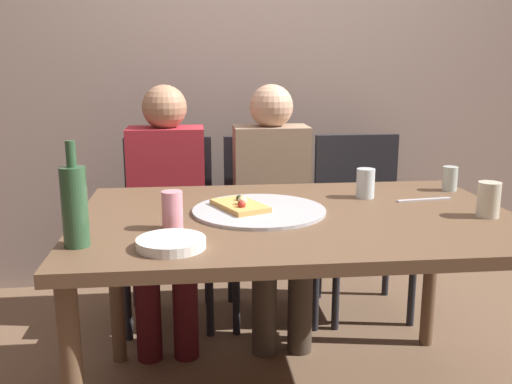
{
  "coord_description": "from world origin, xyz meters",
  "views": [
    {
      "loc": [
        -0.35,
        -1.88,
        1.28
      ],
      "look_at": [
        -0.13,
        0.14,
        0.81
      ],
      "focal_mm": 40.04,
      "sensor_mm": 36.0,
      "label": 1
    }
  ],
  "objects_px": {
    "dining_table": "(297,235)",
    "wine_glass": "(489,199)",
    "pizza_slice_last": "(240,205)",
    "guest_in_sweater": "(167,200)",
    "tumbler_near": "(365,183)",
    "guest_in_beanie": "(273,197)",
    "plate_stack": "(171,243)",
    "tumbler_far": "(450,179)",
    "chair_left": "(169,217)",
    "table_knife": "(424,200)",
    "chair_middle": "(269,214)",
    "wine_bottle": "(75,205)",
    "pizza_tray": "(259,211)",
    "soda_can": "(172,210)",
    "chair_right": "(361,212)"
  },
  "relations": [
    {
      "from": "dining_table",
      "to": "chair_left",
      "type": "xyz_separation_m",
      "value": [
        -0.48,
        0.9,
        -0.17
      ]
    },
    {
      "from": "tumbler_far",
      "to": "chair_left",
      "type": "relative_size",
      "value": 0.11
    },
    {
      "from": "table_knife",
      "to": "wine_bottle",
      "type": "bearing_deg",
      "value": -167.98
    },
    {
      "from": "tumbler_near",
      "to": "wine_glass",
      "type": "height_order",
      "value": "wine_glass"
    },
    {
      "from": "table_knife",
      "to": "chair_right",
      "type": "height_order",
      "value": "chair_right"
    },
    {
      "from": "chair_left",
      "to": "guest_in_beanie",
      "type": "height_order",
      "value": "guest_in_beanie"
    },
    {
      "from": "plate_stack",
      "to": "chair_left",
      "type": "bearing_deg",
      "value": 92.96
    },
    {
      "from": "dining_table",
      "to": "guest_in_sweater",
      "type": "relative_size",
      "value": 1.29
    },
    {
      "from": "wine_bottle",
      "to": "table_knife",
      "type": "relative_size",
      "value": 1.38
    },
    {
      "from": "wine_glass",
      "to": "plate_stack",
      "type": "bearing_deg",
      "value": -168.15
    },
    {
      "from": "chair_left",
      "to": "chair_right",
      "type": "bearing_deg",
      "value": -180.0
    },
    {
      "from": "pizza_slice_last",
      "to": "guest_in_sweater",
      "type": "bearing_deg",
      "value": 112.89
    },
    {
      "from": "pizza_tray",
      "to": "pizza_slice_last",
      "type": "relative_size",
      "value": 1.85
    },
    {
      "from": "wine_bottle",
      "to": "tumbler_far",
      "type": "relative_size",
      "value": 3.07
    },
    {
      "from": "chair_middle",
      "to": "guest_in_sweater",
      "type": "bearing_deg",
      "value": 16.69
    },
    {
      "from": "dining_table",
      "to": "chair_middle",
      "type": "xyz_separation_m",
      "value": [
        0.02,
        0.9,
        -0.17
      ]
    },
    {
      "from": "dining_table",
      "to": "pizza_tray",
      "type": "distance_m",
      "value": 0.16
    },
    {
      "from": "wine_bottle",
      "to": "soda_can",
      "type": "bearing_deg",
      "value": 28.06
    },
    {
      "from": "pizza_tray",
      "to": "pizza_slice_last",
      "type": "bearing_deg",
      "value": 166.33
    },
    {
      "from": "dining_table",
      "to": "guest_in_beanie",
      "type": "distance_m",
      "value": 0.75
    },
    {
      "from": "dining_table",
      "to": "table_knife",
      "type": "bearing_deg",
      "value": 15.75
    },
    {
      "from": "dining_table",
      "to": "chair_left",
      "type": "relative_size",
      "value": 1.68
    },
    {
      "from": "guest_in_sweater",
      "to": "guest_in_beanie",
      "type": "distance_m",
      "value": 0.5
    },
    {
      "from": "soda_can",
      "to": "guest_in_sweater",
      "type": "xyz_separation_m",
      "value": [
        -0.06,
        0.88,
        -0.18
      ]
    },
    {
      "from": "wine_bottle",
      "to": "wine_glass",
      "type": "xyz_separation_m",
      "value": [
        1.33,
        0.17,
        -0.06
      ]
    },
    {
      "from": "chair_left",
      "to": "chair_middle",
      "type": "bearing_deg",
      "value": -180.0
    },
    {
      "from": "plate_stack",
      "to": "chair_middle",
      "type": "bearing_deg",
      "value": 70.07
    },
    {
      "from": "pizza_slice_last",
      "to": "chair_middle",
      "type": "height_order",
      "value": "chair_middle"
    },
    {
      "from": "tumbler_near",
      "to": "chair_middle",
      "type": "bearing_deg",
      "value": 112.75
    },
    {
      "from": "soda_can",
      "to": "chair_left",
      "type": "height_order",
      "value": "chair_left"
    },
    {
      "from": "wine_bottle",
      "to": "guest_in_sweater",
      "type": "xyz_separation_m",
      "value": [
        0.21,
        1.02,
        -0.24
      ]
    },
    {
      "from": "plate_stack",
      "to": "table_knife",
      "type": "bearing_deg",
      "value": 26.52
    },
    {
      "from": "soda_can",
      "to": "chair_middle",
      "type": "xyz_separation_m",
      "value": [
        0.44,
        1.03,
        -0.31
      ]
    },
    {
      "from": "soda_can",
      "to": "plate_stack",
      "type": "bearing_deg",
      "value": -89.52
    },
    {
      "from": "pizza_slice_last",
      "to": "wine_bottle",
      "type": "bearing_deg",
      "value": -146.25
    },
    {
      "from": "chair_right",
      "to": "guest_in_beanie",
      "type": "xyz_separation_m",
      "value": [
        -0.48,
        -0.15,
        0.13
      ]
    },
    {
      "from": "wine_bottle",
      "to": "chair_left",
      "type": "relative_size",
      "value": 0.34
    },
    {
      "from": "guest_in_beanie",
      "to": "plate_stack",
      "type": "bearing_deg",
      "value": 67.51
    },
    {
      "from": "soda_can",
      "to": "guest_in_beanie",
      "type": "xyz_separation_m",
      "value": [
        0.44,
        0.88,
        -0.18
      ]
    },
    {
      "from": "wine_bottle",
      "to": "chair_right",
      "type": "height_order",
      "value": "wine_bottle"
    },
    {
      "from": "dining_table",
      "to": "wine_glass",
      "type": "distance_m",
      "value": 0.66
    },
    {
      "from": "wine_glass",
      "to": "table_knife",
      "type": "distance_m",
      "value": 0.28
    },
    {
      "from": "guest_in_sweater",
      "to": "wine_bottle",
      "type": "bearing_deg",
      "value": 78.6
    },
    {
      "from": "pizza_slice_last",
      "to": "chair_middle",
      "type": "bearing_deg",
      "value": 75.65
    },
    {
      "from": "soda_can",
      "to": "chair_right",
      "type": "distance_m",
      "value": 1.42
    },
    {
      "from": "wine_glass",
      "to": "chair_right",
      "type": "distance_m",
      "value": 1.05
    },
    {
      "from": "chair_right",
      "to": "dining_table",
      "type": "bearing_deg",
      "value": 60.76
    },
    {
      "from": "pizza_slice_last",
      "to": "guest_in_sweater",
      "type": "height_order",
      "value": "guest_in_sweater"
    },
    {
      "from": "wine_bottle",
      "to": "wine_glass",
      "type": "distance_m",
      "value": 1.34
    },
    {
      "from": "wine_bottle",
      "to": "tumbler_near",
      "type": "xyz_separation_m",
      "value": [
        1.0,
        0.49,
        -0.07
      ]
    }
  ]
}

